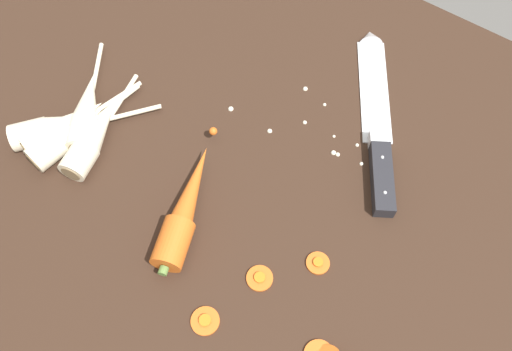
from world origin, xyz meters
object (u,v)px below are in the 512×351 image
Objects in this scene: parsnip_front at (69,135)px; carrot_slice_stray_mid at (205,321)px; whole_carrot at (185,208)px; carrot_slice_stray_near at (260,278)px; chefs_knife at (376,110)px; carrot_slice_stray_far at (318,263)px; parsnip_mid_right at (65,126)px; parsnip_back at (61,127)px; parsnip_outer at (93,138)px; parsnip_mid_left at (86,111)px.

carrot_slice_stray_mid is at bearing -15.21° from parsnip_front.
whole_carrot reaches higher than carrot_slice_stray_near.
chefs_knife is 10.01× the size of carrot_slice_stray_far.
whole_carrot is at bearing 0.47° from parsnip_mid_right.
parsnip_outer is at bearing 14.29° from parsnip_back.
parsnip_back is 0.98× the size of parsnip_outer.
carrot_slice_stray_mid is at bearing -21.78° from parsnip_mid_left.
parsnip_front is at bearing -9.69° from parsnip_back.
whole_carrot is at bearing -9.31° from parsnip_mid_left.
parsnip_mid_left is (-34.44, -26.74, 1.33)cm from chefs_knife.
carrot_slice_stray_far is at bearing 51.26° from carrot_slice_stray_near.
chefs_knife is 1.58× the size of parsnip_front.
whole_carrot reaches higher than parsnip_mid_left.
parsnip_outer is 31.39cm from carrot_slice_stray_near.
parsnip_front is at bearing 179.18° from carrot_slice_stray_near.
parsnip_mid_left reaches higher than carrot_slice_stray_mid.
whole_carrot is at bearing -111.62° from chefs_knife.
parsnip_front is 1.08× the size of parsnip_mid_left.
whole_carrot reaches higher than carrot_slice_stray_far.
carrot_slice_stray_near is 0.96× the size of carrot_slice_stray_mid.
carrot_slice_stray_near is at bearing -5.96° from whole_carrot.
carrot_slice_stray_near is (36.47, -0.82, -1.62)cm from parsnip_back.
parsnip_front is 1.01× the size of parsnip_outer.
parsnip_mid_left is at bearing 79.02° from parsnip_back.
parsnip_mid_right is at bearing 164.32° from carrot_slice_stray_mid.
parsnip_mid_left is 5.27× the size of carrot_slice_stray_near.
whole_carrot reaches higher than parsnip_back.
parsnip_back is (-35.26, -30.97, 1.33)cm from chefs_knife.
parsnip_mid_left is at bearing 170.69° from whole_carrot.
parsnip_front is 33.59cm from carrot_slice_stray_mid.
chefs_knife is at bearing 41.28° from parsnip_mid_right.
chefs_knife is at bearing 44.60° from parsnip_outer.
parsnip_mid_left is at bearing 171.93° from carrot_slice_stray_near.
carrot_slice_stray_far is (41.36, 5.28, -1.62)cm from parsnip_back.
parsnip_mid_left reaches higher than carrot_slice_stray_far.
parsnip_mid_right is at bearing -173.17° from carrot_slice_stray_far.
parsnip_outer is (5.19, 1.32, 0.00)cm from parsnip_back.
parsnip_outer is at bearing -33.70° from parsnip_mid_left.
parsnip_mid_left is 4.32cm from parsnip_back.
parsnip_front is 1.92cm from parsnip_back.
parsnip_back is 5.29× the size of carrot_slice_stray_mid.
parsnip_mid_left is 5.87× the size of carrot_slice_stray_far.
carrot_slice_stray_mid is at bearing -116.22° from carrot_slice_stray_far.
carrot_slice_stray_near is at bearing -1.90° from parsnip_mid_right.
parsnip_front is at bearing -76.79° from parsnip_mid_left.
chefs_knife is at bearing 103.36° from carrot_slice_stray_far.
chefs_knife is 42.25cm from parsnip_outer.
parsnip_back is (-0.82, -4.24, -0.00)cm from parsnip_mid_left.
carrot_slice_stray_mid is (29.07, -10.45, -1.62)cm from parsnip_outer.
parsnip_mid_left is 40.59cm from carrot_slice_stray_far.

